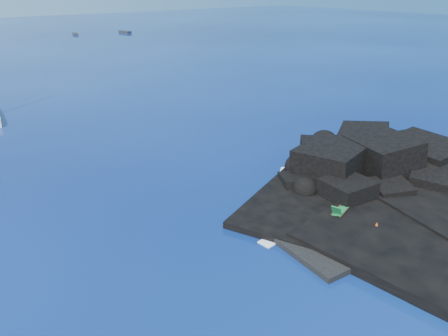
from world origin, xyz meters
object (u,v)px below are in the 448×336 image
object	(u,v)px
deck_chair	(341,208)
distant_boat_a	(75,35)
sunbather	(335,215)
distant_boat_b	(125,33)
marker_cone	(377,226)

from	to	relation	value
deck_chair	distant_boat_a	xyz separation A→B (m)	(26.41, 115.57, -0.92)
sunbather	distant_boat_b	world-z (taller)	sunbather
marker_cone	distant_boat_b	bearing A→B (deg)	70.77
deck_chair	sunbather	distance (m)	0.58
sunbather	distant_boat_b	size ratio (longest dim) A/B	0.36
distant_boat_b	sunbather	bearing A→B (deg)	-117.60
deck_chair	distant_boat_b	world-z (taller)	deck_chair
sunbather	marker_cone	size ratio (longest dim) A/B	3.43
sunbather	distant_boat_b	xyz separation A→B (m)	(40.29, 110.76, -0.52)
deck_chair	marker_cone	world-z (taller)	deck_chair
deck_chair	distant_boat_a	bearing A→B (deg)	60.07
marker_cone	distant_boat_a	bearing A→B (deg)	77.56
sunbather	marker_cone	bearing A→B (deg)	-65.18
deck_chair	distant_boat_b	size ratio (longest dim) A/B	0.35
distant_boat_a	distant_boat_b	distance (m)	14.30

